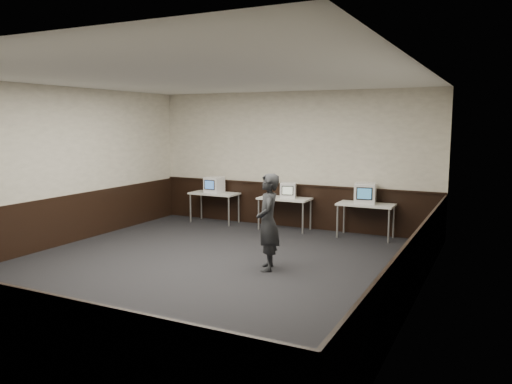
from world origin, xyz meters
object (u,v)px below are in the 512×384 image
emac_center (288,190)px  desk_center (285,201)px  emac_left (214,185)px  person (268,222)px  emac_right (365,193)px  desk_right (366,207)px  desk_left (214,195)px

emac_center → desk_center: bearing=-179.6°
emac_left → person: person is taller
emac_right → person: (-0.87, -3.09, -0.15)m
desk_center → desk_right: size_ratio=1.00×
desk_left → emac_right: size_ratio=2.25×
emac_left → person: 4.23m
emac_right → desk_right: bearing=-52.1°
desk_center → emac_center: size_ratio=2.61×
desk_right → person: bearing=-106.2°
emac_right → person: 3.22m
emac_left → emac_center: 1.98m
emac_center → person: bearing=-90.7°
desk_left → person: person is taller
desk_right → person: person is taller
emac_center → emac_right: size_ratio=0.86×
emac_right → person: bearing=-114.9°
desk_center → emac_left: size_ratio=2.71×
desk_right → emac_left: 3.81m
emac_center → person: 3.23m
emac_left → person: (2.91, -3.07, -0.13)m
desk_center → emac_left: (-1.91, 0.01, 0.27)m
person → emac_right: bearing=140.4°
desk_center → emac_right: size_ratio=2.25×
desk_center → desk_right: bearing=0.0°
person → emac_left: bearing=-160.5°
emac_center → person: size_ratio=0.28×
emac_left → emac_right: bearing=2.8°
person → desk_left: bearing=-160.5°
emac_left → desk_right: bearing=2.4°
desk_center → emac_left: 1.92m
desk_left → emac_center: emac_center is taller
desk_right → emac_center: emac_center is taller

